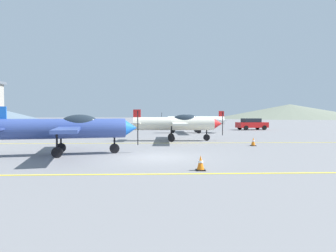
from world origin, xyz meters
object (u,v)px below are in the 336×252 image
Objects in this scene: airplane_near at (68,128)px; traffic_cone_front at (253,142)px; airplane_mid at (177,123)px; car_sedan at (252,124)px; traffic_cone_side at (201,163)px; airplane_far at (193,121)px.

traffic_cone_front is at bearing 19.99° from airplane_near.
airplane_mid is 20.83m from car_sedan.
traffic_cone_front is 10.21m from traffic_cone_side.
airplane_near is 1.00× the size of airplane_mid.
airplane_near is 31.38m from car_sedan.
traffic_cone_front is at bearing -81.04° from airplane_far.
airplane_near is 10.56m from airplane_mid.
airplane_near reaches higher than traffic_cone_front.
airplane_mid is 10.84m from airplane_far.
car_sedan is at bearing 54.58° from airplane_near.
traffic_cone_side is at bearing -111.18° from car_sedan.
airplane_mid reaches higher than car_sedan.
airplane_mid is 14.57× the size of traffic_cone_side.
airplane_mid is 1.00× the size of airplane_far.
traffic_cone_side is at bearing -36.52° from airplane_near.
airplane_far is 11.30m from car_sedan.
traffic_cone_side is at bearing -89.99° from airplane_mid.
airplane_far is 1.87× the size of car_sedan.
airplane_near is 1.88× the size of car_sedan.
airplane_mid is 14.57× the size of traffic_cone_front.
airplane_near is 1.00× the size of airplane_far.
airplane_mid is at bearing -124.38° from car_sedan.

